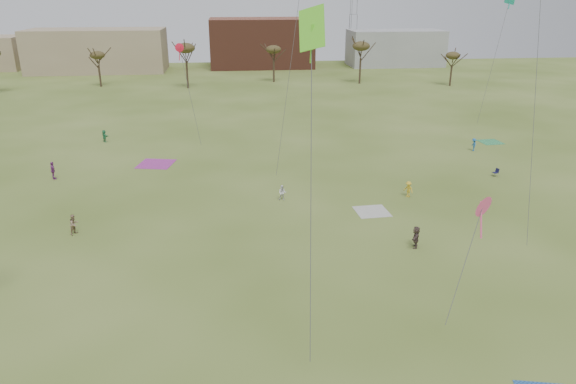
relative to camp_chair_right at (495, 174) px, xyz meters
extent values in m
plane|color=#465B1C|center=(-24.05, -28.74, -0.26)|extent=(260.00, 260.00, 0.00)
imported|color=#997B61|center=(-40.71, -9.91, 0.58)|extent=(0.97, 1.03, 1.69)
imported|color=brown|center=(-14.04, -15.32, 0.61)|extent=(1.10, 1.69, 1.75)
imported|color=gold|center=(-11.16, -4.83, 0.52)|extent=(1.07, 1.15, 1.56)
imported|color=#873883|center=(-46.43, 4.23, 0.69)|extent=(0.88, 1.20, 1.89)
imported|color=white|center=(-23.22, -4.36, 0.48)|extent=(0.83, 0.71, 1.47)
imported|color=#2A7F4F|center=(-44.21, 18.84, 0.53)|extent=(1.28, 1.44, 1.58)
imported|color=#22609D|center=(1.88, 9.58, 0.52)|extent=(0.73, 1.09, 1.57)
cube|color=beige|center=(-15.53, -8.04, -0.26)|extent=(3.04, 3.04, 0.03)
cube|color=#A73395|center=(-36.45, 8.39, -0.26)|extent=(4.50, 4.50, 0.03)
cube|color=#359457|center=(5.90, 13.18, -0.26)|extent=(2.93, 2.93, 0.03)
cube|color=#151438|center=(-0.02, 0.00, 0.16)|extent=(0.61, 0.61, 0.04)
cube|color=#151438|center=(0.20, 0.05, 0.39)|extent=(0.25, 0.52, 0.44)
cone|color=red|center=(-33.38, 13.98, 12.07)|extent=(1.01, 0.07, 1.01)
cube|color=red|center=(-33.38, 13.98, 11.42)|extent=(0.08, 0.08, 1.66)
cylinder|color=#4C4C51|center=(-32.42, 13.38, 6.35)|extent=(1.96, 1.25, 11.43)
cube|color=#5AC723|center=(-23.88, -25.27, 16.61)|extent=(1.02, 1.02, 2.00)
cube|color=#5AC723|center=(-23.88, -25.27, 15.91)|extent=(0.08, 0.08, 1.80)
cylinder|color=#4C4C51|center=(-24.08, -27.11, 8.62)|extent=(0.43, 3.73, 15.97)
cone|color=#DE467A|center=(-14.03, -24.84, 7.02)|extent=(1.30, 0.09, 1.30)
cube|color=#DE467A|center=(-14.03, -24.84, 6.18)|extent=(0.08, 0.08, 2.13)
cylinder|color=#4C4C51|center=(-15.14, -25.76, 3.83)|extent=(2.27, 1.88, 6.39)
cylinder|color=#4C4C51|center=(-6.51, -15.95, 10.47)|extent=(0.28, 3.47, 19.67)
cube|color=teal|center=(9.61, 20.22, 16.84)|extent=(0.08, 0.08, 1.70)
cylinder|color=#4C4C51|center=(8.36, 20.09, 9.07)|extent=(2.54, 0.30, 16.86)
cylinder|color=#4C4C51|center=(-21.56, 0.48, 14.19)|extent=(3.64, 0.27, 27.10)
cylinder|color=#3A2B1E|center=(-54.05, 63.26, 1.90)|extent=(0.40, 0.40, 4.32)
ellipsoid|color=#473D1E|center=(-54.05, 63.26, 6.08)|extent=(3.02, 3.02, 1.58)
cylinder|color=#3A2B1E|center=(-36.05, 59.26, 2.44)|extent=(0.40, 0.40, 5.40)
ellipsoid|color=#473D1E|center=(-36.05, 59.26, 7.66)|extent=(3.78, 3.78, 1.98)
cylinder|color=#3A2B1E|center=(-18.05, 65.26, 2.08)|extent=(0.40, 0.40, 4.68)
ellipsoid|color=#473D1E|center=(-18.05, 65.26, 6.60)|extent=(3.28, 3.28, 1.72)
cylinder|color=#3A2B1E|center=(-0.05, 61.26, 2.38)|extent=(0.40, 0.40, 5.28)
ellipsoid|color=#473D1E|center=(-0.05, 61.26, 7.48)|extent=(3.70, 3.70, 1.94)
cylinder|color=#3A2B1E|center=(17.95, 56.26, 1.84)|extent=(0.40, 0.40, 4.20)
ellipsoid|color=#473D1E|center=(17.95, 56.26, 5.90)|extent=(2.94, 2.94, 1.54)
cube|color=#937F60|center=(-59.05, 86.26, 4.74)|extent=(32.00, 14.00, 10.00)
cube|color=brown|center=(-19.05, 91.26, 5.74)|extent=(26.00, 16.00, 12.00)
cube|color=gray|center=(15.95, 89.26, 4.24)|extent=(24.00, 12.00, 9.00)
camera|label=1|loc=(-27.84, -50.93, 18.24)|focal=33.26mm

